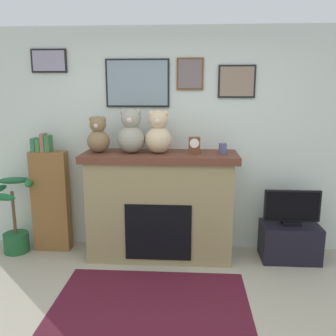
{
  "coord_description": "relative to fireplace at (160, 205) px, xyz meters",
  "views": [
    {
      "loc": [
        0.15,
        -2.3,
        1.88
      ],
      "look_at": [
        -0.1,
        1.66,
        1.04
      ],
      "focal_mm": 38.88,
      "sensor_mm": 36.0,
      "label": 1
    }
  ],
  "objects": [
    {
      "name": "back_wall",
      "position": [
        0.18,
        0.35,
        0.7
      ],
      "size": [
        5.2,
        0.15,
        2.6
      ],
      "color": "silver",
      "rests_on": "ground_plane"
    },
    {
      "name": "bookshelf",
      "position": [
        -1.31,
        0.09,
        0.03
      ],
      "size": [
        0.42,
        0.16,
        1.41
      ],
      "color": "brown",
      "rests_on": "ground_plane"
    },
    {
      "name": "mantel_clock",
      "position": [
        0.38,
        -0.02,
        0.69
      ],
      "size": [
        0.13,
        0.09,
        0.18
      ],
      "color": "brown",
      "rests_on": "fireplace"
    },
    {
      "name": "fireplace",
      "position": [
        0.0,
        0.0,
        0.0
      ],
      "size": [
        1.71,
        0.63,
        1.21
      ],
      "color": "#928155",
      "rests_on": "ground_plane"
    },
    {
      "name": "candle_jar",
      "position": [
        0.69,
        -0.02,
        0.66
      ],
      "size": [
        0.09,
        0.09,
        0.12
      ],
      "primitive_type": "cylinder",
      "color": "#4C517A",
      "rests_on": "fireplace"
    },
    {
      "name": "teddy_bear_tan",
      "position": [
        -0.68,
        -0.02,
        0.78
      ],
      "size": [
        0.25,
        0.25,
        0.4
      ],
      "color": "olive",
      "rests_on": "fireplace"
    },
    {
      "name": "tv_stand",
      "position": [
        1.47,
        -0.01,
        -0.4
      ],
      "size": [
        0.64,
        0.4,
        0.42
      ],
      "primitive_type": "cube",
      "color": "black",
      "rests_on": "ground_plane"
    },
    {
      "name": "area_rug",
      "position": [
        -0.0,
        -0.96,
        -0.61
      ],
      "size": [
        1.77,
        1.09,
        0.01
      ],
      "primitive_type": "cube",
      "color": "#4D1524",
      "rests_on": "ground_plane"
    },
    {
      "name": "teddy_bear_grey",
      "position": [
        -0.31,
        -0.02,
        0.82
      ],
      "size": [
        0.3,
        0.3,
        0.49
      ],
      "color": "gray",
      "rests_on": "fireplace"
    },
    {
      "name": "potted_plant",
      "position": [
        -1.73,
        -0.01,
        -0.24
      ],
      "size": [
        0.59,
        0.49,
        0.88
      ],
      "color": "#1E592D",
      "rests_on": "ground_plane"
    },
    {
      "name": "television",
      "position": [
        1.47,
        -0.01,
        -0.0
      ],
      "size": [
        0.62,
        0.14,
        0.4
      ],
      "color": "black",
      "rests_on": "tv_stand"
    },
    {
      "name": "teddy_bear_brown",
      "position": [
        -0.02,
        -0.02,
        0.81
      ],
      "size": [
        0.29,
        0.29,
        0.47
      ],
      "color": "#D2BA8E",
      "rests_on": "fireplace"
    }
  ]
}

